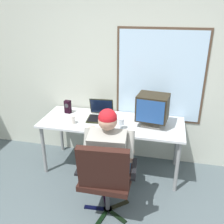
% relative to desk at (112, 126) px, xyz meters
% --- Properties ---
extents(wall_rear, '(5.75, 0.08, 2.69)m').
position_rel_desk_xyz_m(wall_rear, '(0.15, 0.41, 0.67)').
color(wall_rear, beige).
rests_on(wall_rear, ground).
extents(desk, '(1.88, 0.71, 0.73)m').
position_rel_desk_xyz_m(desk, '(0.00, 0.00, 0.00)').
color(desk, gray).
rests_on(desk, ground).
extents(office_chair, '(0.64, 0.58, 0.98)m').
position_rel_desk_xyz_m(office_chair, '(0.14, -0.90, -0.10)').
color(office_chair, black).
rests_on(office_chair, ground).
extents(person_seated, '(0.56, 0.81, 1.24)m').
position_rel_desk_xyz_m(person_seated, '(0.12, -0.63, -0.02)').
color(person_seated, navy).
rests_on(person_seated, ground).
extents(crt_monitor, '(0.41, 0.35, 0.41)m').
position_rel_desk_xyz_m(crt_monitor, '(0.52, 0.00, 0.31)').
color(crt_monitor, beige).
rests_on(crt_monitor, desk).
extents(laptop, '(0.35, 0.35, 0.25)m').
position_rel_desk_xyz_m(laptop, '(-0.18, 0.09, 0.13)').
color(laptop, black).
rests_on(laptop, desk).
extents(wine_glass, '(0.08, 0.08, 0.14)m').
position_rel_desk_xyz_m(wine_glass, '(0.16, -0.18, 0.16)').
color(wine_glass, silver).
rests_on(wine_glass, desk).
extents(desk_speaker, '(0.09, 0.08, 0.18)m').
position_rel_desk_xyz_m(desk_speaker, '(-0.67, 0.14, 0.16)').
color(desk_speaker, black).
rests_on(desk_speaker, desk).
extents(coffee_mug, '(0.07, 0.07, 0.11)m').
position_rel_desk_xyz_m(coffee_mug, '(-0.49, -0.17, 0.12)').
color(coffee_mug, silver).
rests_on(coffee_mug, desk).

